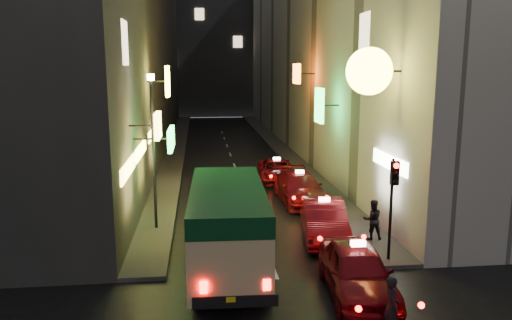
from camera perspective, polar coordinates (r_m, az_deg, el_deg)
name	(u,v)px	position (r m, az deg, el deg)	size (l,w,h in m)	color
building_left	(125,37)	(41.43, -14.78, 13.47)	(7.59, 52.00, 18.00)	#353331
building_right	(325,38)	(42.34, 7.84, 13.64)	(8.06, 52.00, 18.00)	#A8A39A
building_far	(214,36)	(73.16, -4.84, 13.91)	(30.00, 10.00, 22.00)	#303135
sidewalk_left	(176,148)	(41.55, -9.08, 1.32)	(1.50, 52.00, 0.15)	#403E3B
sidewalk_right	(278,147)	(42.03, 2.58, 1.55)	(1.50, 52.00, 0.15)	#403E3B
minibus	(228,219)	(16.22, -3.26, -6.76)	(2.56, 6.72, 2.86)	beige
taxi_near	(357,267)	(15.16, 11.50, -11.89)	(2.71, 5.75, 1.95)	maroon
taxi_second	(324,217)	(19.77, 7.78, -6.48)	(2.97, 5.73, 1.91)	maroon
taxi_third	(300,185)	(24.92, 5.00, -2.91)	(2.41, 5.43, 1.87)	maroon
taxi_far	(277,169)	(29.48, 2.38, -1.01)	(2.19, 4.70, 1.63)	maroon
pedestrian_crossing	(392,303)	(13.24, 15.25, -15.49)	(0.59, 0.38, 1.79)	black
pedestrian_sidewalk	(373,217)	(19.59, 13.18, -6.35)	(0.66, 0.41, 1.75)	black
traffic_light	(393,188)	(17.18, 15.43, -3.10)	(0.26, 0.43, 3.50)	black
lamp_post	(153,141)	(20.28, -11.68, 2.09)	(0.28, 0.28, 6.22)	black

